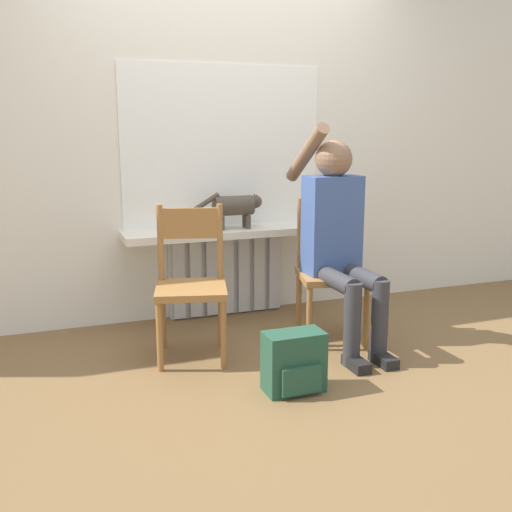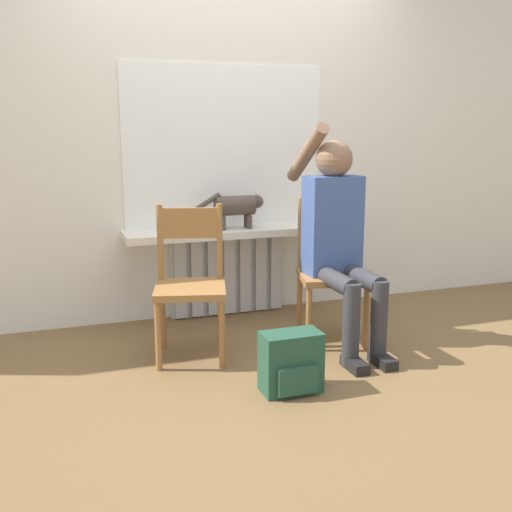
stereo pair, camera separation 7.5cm
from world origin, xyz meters
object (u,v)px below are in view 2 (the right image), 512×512
Objects in this scene: cat at (237,206)px; person at (339,234)px; chair_left at (190,281)px; chair_right at (331,269)px; backpack at (291,363)px.

person is at bearing -57.60° from cat.
cat is (0.47, 0.58, 0.35)m from chair_left.
chair_right reaches higher than backpack.
cat is 1.41m from backpack.
cat is at bearing 122.40° from person.
person is (0.91, -0.11, 0.25)m from chair_left.
backpack is (0.37, -0.67, -0.30)m from chair_left.
person reaches higher than backpack.
person reaches higher than chair_right.
backpack is (-0.10, -1.25, -0.66)m from cat.
person is 0.95m from backpack.
cat is at bearing 65.55° from chair_left.
chair_left is 0.92m from chair_right.
backpack is at bearing -115.08° from chair_right.
cat reaches higher than backpack.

